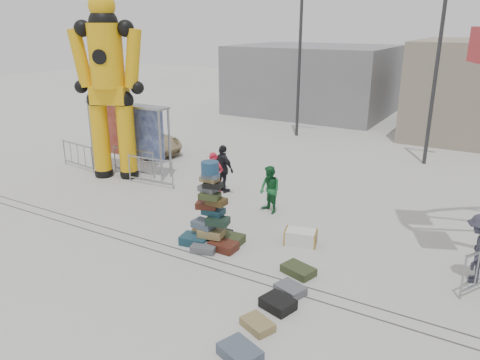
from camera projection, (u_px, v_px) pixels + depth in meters
The scene contains 23 objects.
ground at pixel (194, 278), 11.40m from camera, with size 90.00×90.00×0.00m, color #9E9E99.
track_line_near at pixel (208, 267), 11.89m from camera, with size 40.00×0.04×0.01m, color #47443F.
track_line_far at pixel (217, 260), 12.21m from camera, with size 40.00×0.04×0.01m, color #47443F.
building_left at pixel (313, 79), 31.50m from camera, with size 10.00×8.00×4.40m, color gray.
lamp_post_right at pixel (440, 58), 19.04m from camera, with size 1.41×0.25×8.00m.
lamp_post_left at pixel (302, 51), 24.05m from camera, with size 1.41×0.25×8.00m.
suitcase_tower at pixel (212, 222), 12.90m from camera, with size 1.71×1.51×2.42m.
crash_test_dummy at pixel (109, 82), 17.58m from camera, with size 2.77×1.59×7.15m.
banner_scaffold at pixel (128, 121), 18.75m from camera, with size 3.90×0.70×2.81m.
steamer_trunk at pixel (301, 237), 13.05m from camera, with size 0.88×0.51×0.41m, color silver.
row_case_0 at pixel (298, 270), 11.54m from camera, with size 0.80×0.52×0.20m, color #333E1F.
row_case_1 at pixel (290, 289), 10.71m from camera, with size 0.65×0.49×0.20m, color #5B5C63.
row_case_2 at pixel (278, 303), 10.15m from camera, with size 0.69×0.55×0.24m, color black.
row_case_3 at pixel (258, 324), 9.50m from camera, with size 0.67×0.45×0.18m, color olive.
row_case_4 at pixel (240, 353), 8.65m from camera, with size 0.78×0.56×0.23m, color #495868.
barricade_dummy_a at pixel (78, 156), 19.69m from camera, with size 2.00×0.10×1.10m, color gray, non-canonical shape.
barricade_dummy_b at pixel (134, 162), 18.83m from camera, with size 2.00×0.10×1.10m, color gray, non-canonical shape.
barricade_dummy_c at pixel (150, 171), 17.66m from camera, with size 2.00×0.10×1.10m, color gray, non-canonical shape.
pedestrian_red at pixel (214, 177), 15.97m from camera, with size 0.63×0.41×1.73m, color red.
pedestrian_green at pixel (270, 190), 15.06m from camera, with size 0.76×0.59×1.56m, color #175C2B.
pedestrian_black at pixel (223, 169), 16.84m from camera, with size 1.03×0.43×1.76m, color black.
pedestrian_grey at pixel (478, 249), 11.00m from camera, with size 1.10×0.64×1.71m, color #282936.
parked_suv at pixel (146, 139), 22.27m from camera, with size 1.94×4.20×1.17m, color tan.
Camera 1 is at (6.08, -8.04, 5.94)m, focal length 35.00 mm.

